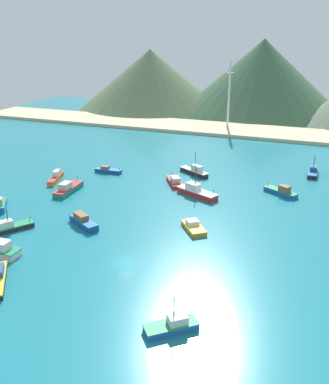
# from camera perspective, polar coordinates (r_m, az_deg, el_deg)

# --- Properties ---
(ground) EXTENTS (260.00, 280.00, 0.50)m
(ground) POSITION_cam_1_polar(r_m,az_deg,el_deg) (100.44, 2.33, -1.48)
(ground) COLOR teal
(fishing_boat_0) EXTENTS (8.55, 6.34, 2.38)m
(fishing_boat_0) POSITION_cam_1_polar(r_m,az_deg,el_deg) (89.62, -10.89, -3.90)
(fishing_boat_0) COLOR #14478C
(fishing_boat_0) RESTS_ON ground
(fishing_boat_1) EXTENTS (4.67, 9.74, 2.55)m
(fishing_boat_1) POSITION_cam_1_polar(r_m,az_deg,el_deg) (118.23, -14.39, 1.92)
(fishing_boat_1) COLOR orange
(fishing_boat_1) RESTS_ON ground
(fishing_boat_2) EXTENTS (3.65, 10.73, 2.85)m
(fishing_boat_2) POSITION_cam_1_polar(r_m,az_deg,el_deg) (108.78, -12.87, 0.46)
(fishing_boat_2) COLOR #198466
(fishing_boat_2) RESTS_ON ground
(fishing_boat_3) EXTENTS (11.30, 7.18, 7.27)m
(fishing_boat_3) POSITION_cam_1_polar(r_m,az_deg,el_deg) (103.97, 4.32, 0.04)
(fishing_boat_3) COLOR red
(fishing_boat_3) RESTS_ON ground
(fishing_boat_4) EXTENTS (6.89, 8.76, 4.75)m
(fishing_boat_4) POSITION_cam_1_polar(r_m,az_deg,el_deg) (91.41, -20.05, -4.42)
(fishing_boat_4) COLOR #232328
(fishing_boat_4) RESTS_ON ground
(fishing_boat_6) EXTENTS (6.83, 7.53, 1.84)m
(fishing_boat_6) POSITION_cam_1_polar(r_m,az_deg,el_deg) (86.50, 3.93, -4.69)
(fishing_boat_6) COLOR orange
(fishing_boat_6) RESTS_ON ground
(fishing_boat_7) EXTENTS (8.85, 6.44, 2.52)m
(fishing_boat_7) POSITION_cam_1_polar(r_m,az_deg,el_deg) (108.49, 15.45, 0.09)
(fishing_boat_7) COLOR #1E5BA8
(fishing_boat_7) RESTS_ON ground
(fishing_boat_8) EXTENTS (7.11, 9.15, 2.27)m
(fishing_boat_8) POSITION_cam_1_polar(r_m,az_deg,el_deg) (111.81, 1.39, 1.46)
(fishing_boat_8) COLOR red
(fishing_boat_8) RESTS_ON ground
(fishing_boat_9) EXTENTS (7.93, 2.40, 2.05)m
(fishing_boat_9) POSITION_cam_1_polar(r_m,az_deg,el_deg) (122.25, -7.62, 2.91)
(fishing_boat_9) COLOR #14478C
(fishing_boat_9) RESTS_ON ground
(fishing_boat_10) EXTENTS (9.58, 6.83, 6.61)m
(fishing_boat_10) POSITION_cam_1_polar(r_m,az_deg,el_deg) (119.61, 4.08, 2.83)
(fishing_boat_10) COLOR #232328
(fishing_boat_10) RESTS_ON ground
(fishing_boat_11) EXTENTS (2.60, 7.98, 5.64)m
(fishing_boat_11) POSITION_cam_1_polar(r_m,az_deg,el_deg) (125.96, 19.35, 2.52)
(fishing_boat_11) COLOR #232328
(fishing_boat_11) RESTS_ON ground
(fishing_boat_14) EXTENTS (7.34, 6.81, 5.28)m
(fishing_boat_14) POSITION_cam_1_polar(r_m,az_deg,el_deg) (59.71, 1.09, -17.48)
(fishing_boat_14) COLOR #1E5BA8
(fishing_boat_14) RESTS_ON ground
(beach_strip) EXTENTS (247.00, 23.30, 1.20)m
(beach_strip) POSITION_cam_1_polar(r_m,az_deg,el_deg) (174.45, 11.02, 8.08)
(beach_strip) COLOR beige
(beach_strip) RESTS_ON ground
(hill_west) EXTENTS (74.46, 74.46, 29.72)m
(hill_west) POSITION_cam_1_polar(r_m,az_deg,el_deg) (226.94, -1.91, 14.95)
(hill_west) COLOR #56704C
(hill_west) RESTS_ON ground
(hill_central) EXTENTS (79.68, 79.68, 34.95)m
(hill_central) POSITION_cam_1_polar(r_m,az_deg,el_deg) (220.47, 12.98, 14.97)
(hill_central) COLOR #3D6042
(hill_central) RESTS_ON ground
(radio_tower) EXTENTS (2.76, 2.20, 27.55)m
(radio_tower) POSITION_cam_1_polar(r_m,az_deg,el_deg) (177.01, 8.67, 12.83)
(radio_tower) COLOR silver
(radio_tower) RESTS_ON ground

